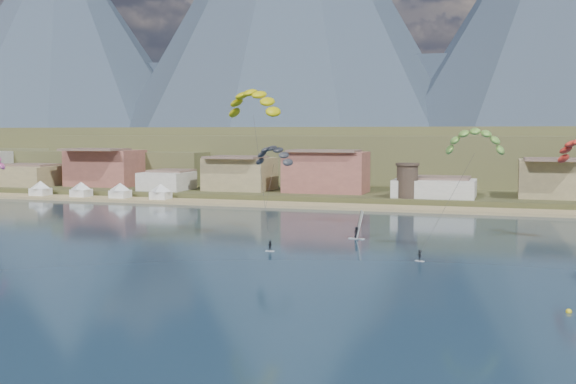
{
  "coord_description": "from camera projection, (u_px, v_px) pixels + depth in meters",
  "views": [
    {
      "loc": [
        28.25,
        -58.39,
        18.01
      ],
      "look_at": [
        0.0,
        32.0,
        10.0
      ],
      "focal_mm": 43.82,
      "sensor_mm": 36.0,
      "label": 1
    }
  ],
  "objects": [
    {
      "name": "distant_kite_dark",
      "position": [
        274.0,
        152.0,
        128.21
      ],
      "size": [
        8.77,
        7.01,
        17.31
      ],
      "color": "#262626",
      "rests_on": "ground"
    },
    {
      "name": "kitesurfer_yellow",
      "position": [
        253.0,
        99.0,
        115.12
      ],
      "size": [
        12.12,
        13.05,
        26.45
      ],
      "color": "silver",
      "rests_on": "ground"
    },
    {
      "name": "beach_tents",
      "position": [
        100.0,
        186.0,
        188.62
      ],
      "size": [
        43.4,
        6.4,
        5.0
      ],
      "color": "white",
      "rests_on": "ground"
    },
    {
      "name": "ground",
      "position": [
        186.0,
        326.0,
        65.45
      ],
      "size": [
        2400.0,
        2400.0,
        0.0
      ],
      "primitive_type": "plane",
      "color": "#0D2132",
      "rests_on": "ground"
    },
    {
      "name": "watchtower",
      "position": [
        407.0,
        180.0,
        171.85
      ],
      "size": [
        5.82,
        5.82,
        8.6
      ],
      "color": "#47382D",
      "rests_on": "ground"
    },
    {
      "name": "kitesurfer_green",
      "position": [
        474.0,
        138.0,
        102.86
      ],
      "size": [
        11.94,
        10.47,
        20.3
      ],
      "color": "silver",
      "rests_on": "ground"
    },
    {
      "name": "foothills",
      "position": [
        492.0,
        155.0,
        279.12
      ],
      "size": [
        940.0,
        210.0,
        18.0
      ],
      "color": "brown",
      "rests_on": "ground"
    },
    {
      "name": "buoy",
      "position": [
        569.0,
        312.0,
        70.39
      ],
      "size": [
        0.61,
        0.61,
        0.61
      ],
      "color": "yellow",
      "rests_on": "ground"
    },
    {
      "name": "land",
      "position": [
        473.0,
        154.0,
        598.05
      ],
      "size": [
        2200.0,
        900.0,
        4.0
      ],
      "color": "#4E4B2A",
      "rests_on": "ground"
    },
    {
      "name": "beach",
      "position": [
        381.0,
        208.0,
        166.24
      ],
      "size": [
        2200.0,
        12.0,
        0.9
      ],
      "color": "tan",
      "rests_on": "ground"
    },
    {
      "name": "windsurfer",
      "position": [
        358.0,
        230.0,
        119.13
      ],
      "size": [
        2.83,
        3.12,
        4.85
      ],
      "color": "silver",
      "rests_on": "ground"
    },
    {
      "name": "town",
      "position": [
        247.0,
        169.0,
        192.7
      ],
      "size": [
        400.0,
        24.0,
        12.0
      ],
      "color": "silver",
      "rests_on": "ground"
    },
    {
      "name": "mountain_ridge",
      "position": [
        473.0,
        22.0,
        840.46
      ],
      "size": [
        2060.0,
        480.0,
        400.0
      ],
      "color": "#2D384B",
      "rests_on": "ground"
    }
  ]
}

